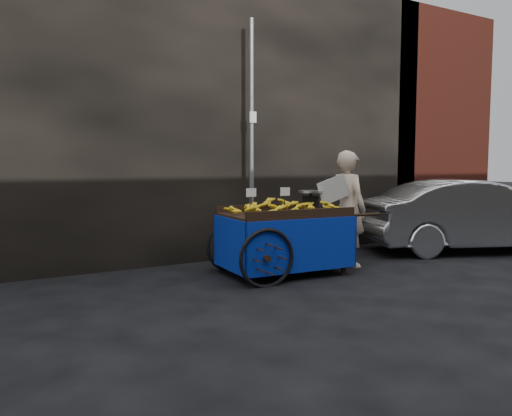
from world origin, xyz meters
TOP-DOWN VIEW (x-y plane):
  - ground at (0.00, 0.00)m, footprint 80.00×80.00m
  - building_wall at (0.39, 2.60)m, footprint 13.50×2.00m
  - street_pole at (0.30, 1.30)m, footprint 0.12×0.10m
  - banana_cart at (0.14, 0.16)m, footprint 2.49×1.30m
  - vendor at (1.40, 0.14)m, footprint 0.94×0.73m
  - plastic_bag at (0.94, 0.03)m, footprint 0.29×0.23m
  - parked_car at (4.34, 0.00)m, footprint 4.28×2.87m

SIDE VIEW (x-z plane):
  - ground at x=0.00m, z-range 0.00..0.00m
  - plastic_bag at x=0.94m, z-range 0.00..0.26m
  - parked_car at x=4.34m, z-range 0.00..1.34m
  - banana_cart at x=0.14m, z-range 0.15..1.47m
  - vendor at x=1.40m, z-range 0.00..1.84m
  - street_pole at x=0.30m, z-range 0.01..4.01m
  - building_wall at x=0.39m, z-range 0.00..5.00m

